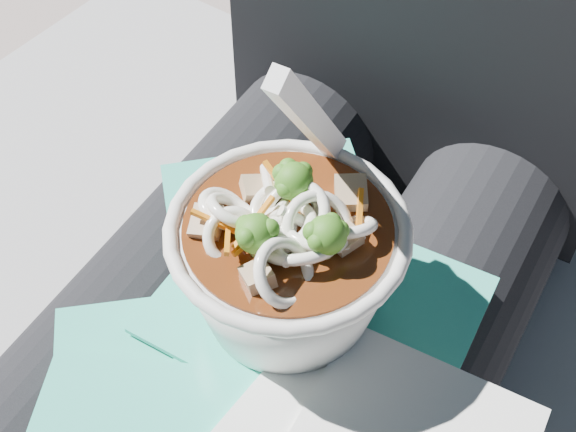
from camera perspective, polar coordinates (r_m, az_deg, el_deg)
The scene contains 5 objects.
stone_ledge at distance 0.94m, azimuth 3.56°, elevation -12.77°, with size 1.00×0.50×0.47m, color gray.
lap at distance 0.61m, azimuth -1.76°, elevation -10.31°, with size 0.32×0.48×0.14m.
person_body at distance 0.63m, azimuth 2.53°, elevation -3.04°, with size 0.34×0.94×1.01m.
plastic_bag at distance 0.51m, azimuth -3.70°, elevation -12.62°, with size 0.31×0.41×0.02m.
udon_bowl at distance 0.49m, azimuth 0.00°, elevation -2.95°, with size 0.17×0.17×0.19m.
Camera 1 is at (0.17, -0.25, 1.07)m, focal length 50.00 mm.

